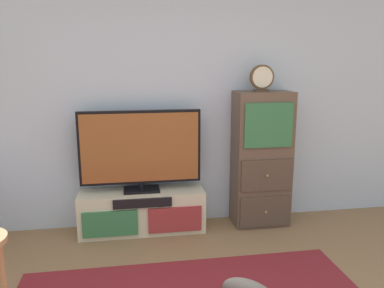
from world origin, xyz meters
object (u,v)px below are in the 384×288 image
side_cabinet (261,159)px  television (140,149)px  desk_clock (262,78)px  media_console (142,211)px

side_cabinet → television: bearing=179.4°
side_cabinet → desk_clock: size_ratio=5.30×
television → desk_clock: 1.40m
desk_clock → media_console: bearing=179.8°
television → side_cabinet: side_cabinet is taller
media_console → side_cabinet: (1.25, 0.01, 0.49)m
desk_clock → television: bearing=178.7°
media_console → desk_clock: desk_clock is taller
television → media_console: bearing=-90.0°
side_cabinet → desk_clock: desk_clock is taller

